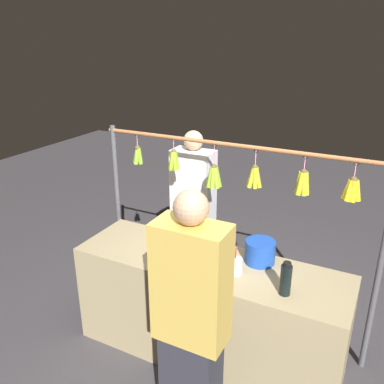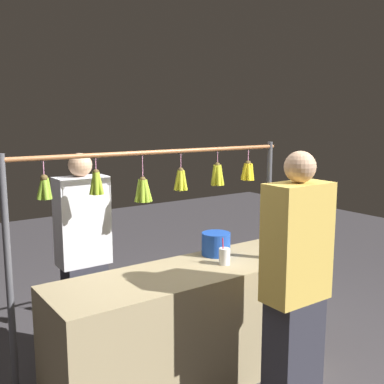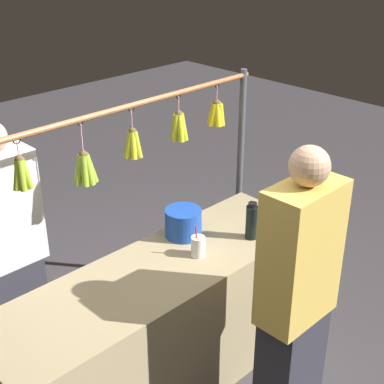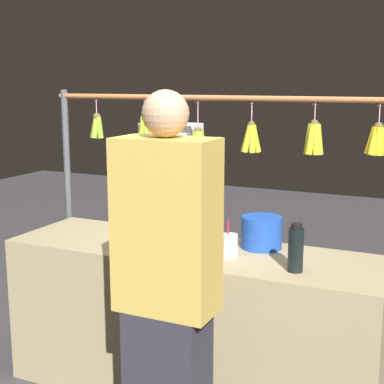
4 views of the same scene
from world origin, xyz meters
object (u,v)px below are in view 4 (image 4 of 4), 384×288
Objects in this scene: customer_person at (261,270)px; water_bottle at (174,181)px; vendor_person at (209,171)px; drink_cup at (161,197)px; blue_bucket at (232,184)px.

water_bottle is at bearing -65.14° from customer_person.
vendor_person is 1.04× the size of customer_person.
drink_cup is 0.86m from vendor_person.
blue_bucket is at bearing 169.29° from water_bottle.
vendor_person is (-0.42, -0.52, -0.19)m from water_bottle.
customer_person is (0.01, 1.41, -0.03)m from vendor_person.
drink_cup is at bearing -54.68° from customer_person.
drink_cup is (0.60, 0.04, -0.03)m from blue_bucket.
customer_person is at bearing 89.49° from vendor_person.
customer_person is (-0.54, 0.76, -0.15)m from drink_cup.
blue_bucket is at bearing -94.25° from customer_person.
water_bottle is 1.00m from customer_person.
vendor_person is at bearing -130.06° from drink_cup.
water_bottle is 0.70m from vendor_person.
vendor_person reaches higher than blue_bucket.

